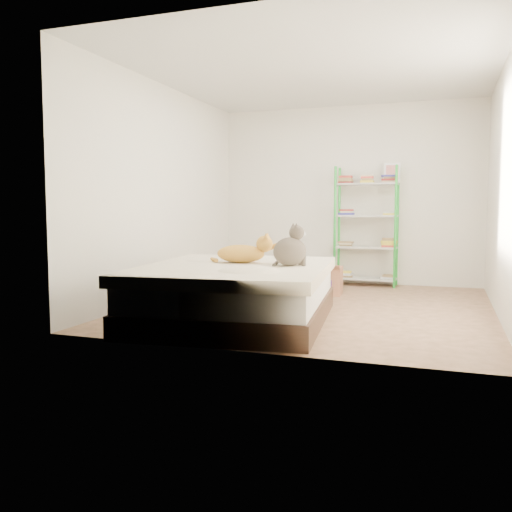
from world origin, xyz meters
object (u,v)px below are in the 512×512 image
at_px(orange_cat, 241,251).
at_px(white_bin, 309,271).
at_px(shelf_unit, 367,226).
at_px(cardboard_box, 322,280).
at_px(bed, 236,293).
at_px(grey_cat, 290,245).

xyz_separation_m(orange_cat, white_bin, (0.06, 2.69, -0.50)).
distance_m(shelf_unit, cardboard_box, 1.27).
relative_size(shelf_unit, cardboard_box, 3.27).
relative_size(orange_cat, cardboard_box, 1.08).
bearing_deg(cardboard_box, bed, -107.12).
relative_size(grey_cat, cardboard_box, 0.75).
relative_size(bed, grey_cat, 5.94).
distance_m(orange_cat, shelf_unit, 2.87).
xyz_separation_m(grey_cat, white_bin, (-0.49, 2.82, -0.58)).
xyz_separation_m(bed, shelf_unit, (0.85, 2.93, 0.58)).
bearing_deg(orange_cat, shelf_unit, 62.34).
bearing_deg(white_bin, grey_cat, -80.06).
bearing_deg(orange_cat, white_bin, 79.16).
xyz_separation_m(grey_cat, shelf_unit, (0.34, 2.85, 0.10)).
bearing_deg(white_bin, orange_cat, -91.27).
bearing_deg(bed, white_bin, 83.14).
relative_size(bed, shelf_unit, 1.35).
height_order(orange_cat, shelf_unit, shelf_unit).
distance_m(orange_cat, white_bin, 2.73).
bearing_deg(orange_cat, cardboard_box, 65.47).
height_order(bed, orange_cat, orange_cat).
height_order(shelf_unit, cardboard_box, shelf_unit).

